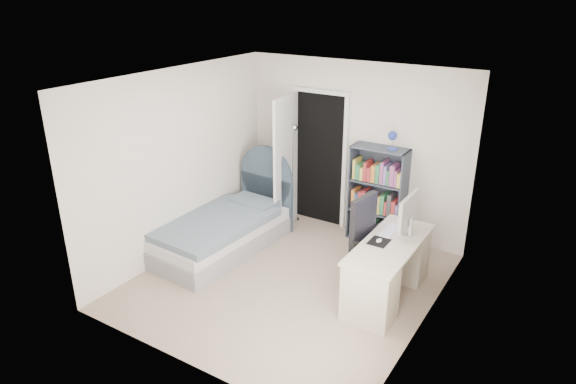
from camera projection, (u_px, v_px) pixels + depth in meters
The scene contains 8 objects.
room_shell at pixel (288, 188), 5.95m from camera, with size 3.50×3.70×2.60m.
door at pixel (298, 160), 7.60m from camera, with size 0.92×0.82×2.06m.
bed at pixel (226, 229), 7.13m from camera, with size 1.08×2.10×1.26m.
nightstand at pixel (265, 199), 7.98m from camera, with size 0.36×0.36×0.54m.
floor_lamp at pixel (293, 183), 7.82m from camera, with size 0.22×0.22×1.56m.
bookcase at pixel (378, 199), 7.23m from camera, with size 0.78×0.33×1.65m.
desk at pixel (389, 267), 5.96m from camera, with size 0.59×1.48×1.21m.
office_chair at pixel (372, 240), 6.06m from camera, with size 0.62×0.64×1.17m.
Camera 1 is at (2.93, -4.69, 3.44)m, focal length 32.00 mm.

